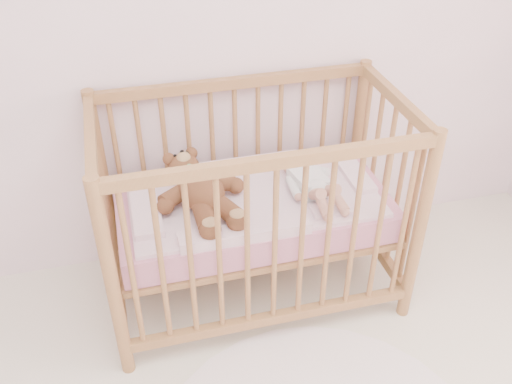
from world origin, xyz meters
name	(u,v)px	position (x,y,z in m)	size (l,w,h in m)	color
crib	(253,207)	(0.26, 1.60, 0.50)	(1.36, 0.76, 1.00)	#A17D44
mattress	(253,210)	(0.26, 1.60, 0.49)	(1.22, 0.62, 0.13)	pink
blanket	(253,197)	(0.26, 1.60, 0.56)	(1.10, 0.58, 0.06)	pink
baby	(309,177)	(0.51, 1.58, 0.64)	(0.24, 0.50, 0.12)	white
teddy_bear	(201,191)	(0.02, 1.58, 0.65)	(0.42, 0.59, 0.16)	brown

